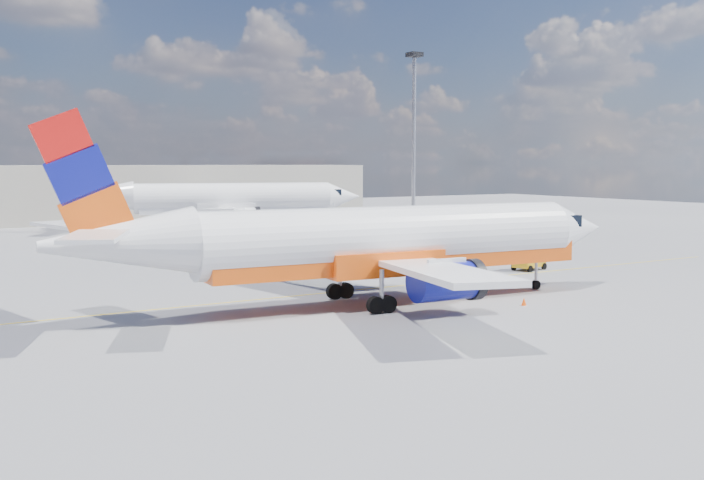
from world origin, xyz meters
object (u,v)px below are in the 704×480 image
second_jet (224,200)px  gse_tug (528,259)px  traffic_cone (524,302)px  main_jet (376,242)px

second_jet → gse_tug: 48.38m
gse_tug → traffic_cone: bearing=-149.4°
gse_tug → main_jet: bearing=-175.6°
gse_tug → traffic_cone: (-11.14, -11.34, -0.66)m
second_jet → traffic_cone: size_ratio=72.46×
main_jet → traffic_cone: size_ratio=71.79×
second_jet → gse_tug: (6.11, -47.91, -2.82)m
second_jet → gse_tug: bearing=-66.6°
second_jet → gse_tug: size_ratio=12.44×
gse_tug → traffic_cone: size_ratio=5.83×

